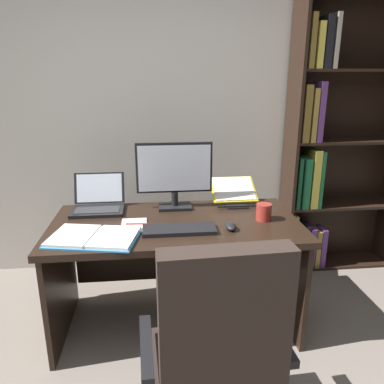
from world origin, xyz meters
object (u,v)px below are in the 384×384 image
(bookshelf, at_px, (330,148))
(reading_stand_with_book, at_px, (234,192))
(computer_mouse, at_px, (231,226))
(keyboard, at_px, (179,230))
(coffee_mug, at_px, (264,212))
(laptop, at_px, (98,203))
(pen, at_px, (137,224))
(notepad, at_px, (134,225))
(office_chair, at_px, (217,370))
(desk, at_px, (175,246))
(monitor, at_px, (174,175))
(open_binder, at_px, (94,237))

(bookshelf, relative_size, reading_stand_with_book, 7.02)
(bookshelf, bearing_deg, computer_mouse, -138.56)
(keyboard, bearing_deg, coffee_mug, 13.69)
(laptop, height_order, computer_mouse, laptop)
(reading_stand_with_book, xyz_separation_m, pen, (-0.66, -0.38, -0.06))
(notepad, height_order, pen, pen)
(bookshelf, height_order, laptop, bookshelf)
(office_chair, height_order, computer_mouse, office_chair)
(reading_stand_with_book, bearing_deg, notepad, -150.97)
(bookshelf, xyz_separation_m, computer_mouse, (-1.00, -0.88, -0.28))
(computer_mouse, xyz_separation_m, notepad, (-0.56, 0.11, -0.02))
(keyboard, distance_m, pen, 0.27)
(desk, bearing_deg, computer_mouse, -36.90)
(notepad, xyz_separation_m, coffee_mug, (0.80, 0.02, 0.05))
(monitor, height_order, computer_mouse, monitor)
(pen, height_order, coffee_mug, coffee_mug)
(computer_mouse, relative_size, reading_stand_with_book, 0.34)
(laptop, xyz_separation_m, open_binder, (0.04, -0.47, -0.04))
(laptop, bearing_deg, coffee_mug, -15.77)
(monitor, height_order, coffee_mug, monitor)
(office_chair, bearing_deg, monitor, 91.91)
(keyboard, relative_size, computer_mouse, 4.04)
(office_chair, relative_size, computer_mouse, 9.90)
(bookshelf, xyz_separation_m, reading_stand_with_book, (-0.87, -0.39, -0.23))
(office_chair, xyz_separation_m, keyboard, (-0.10, 0.75, 0.31))
(office_chair, bearing_deg, bookshelf, 50.88)
(computer_mouse, bearing_deg, reading_stand_with_book, 76.14)
(pen, bearing_deg, office_chair, -68.66)
(notepad, distance_m, pen, 0.02)
(office_chair, relative_size, keyboard, 2.45)
(bookshelf, relative_size, office_chair, 2.12)
(desk, xyz_separation_m, notepad, (-0.25, -0.12, 0.20))
(bookshelf, bearing_deg, monitor, -160.45)
(open_binder, bearing_deg, keyboard, 17.50)
(pen, bearing_deg, monitor, 51.62)
(monitor, relative_size, keyboard, 1.20)
(computer_mouse, distance_m, pen, 0.55)
(keyboard, distance_m, open_binder, 0.48)
(bookshelf, height_order, reading_stand_with_book, bookshelf)
(computer_mouse, height_order, reading_stand_with_book, reading_stand_with_book)
(office_chair, xyz_separation_m, computer_mouse, (0.20, 0.75, 0.31))
(monitor, xyz_separation_m, computer_mouse, (0.30, -0.42, -0.21))
(open_binder, xyz_separation_m, coffee_mug, (1.01, 0.18, 0.04))
(desk, xyz_separation_m, reading_stand_with_book, (0.43, 0.26, 0.28))
(desk, relative_size, open_binder, 2.89)
(desk, xyz_separation_m, monitor, (0.01, 0.19, 0.43))
(open_binder, height_order, pen, open_binder)
(desk, height_order, pen, pen)
(bookshelf, bearing_deg, reading_stand_with_book, -156.14)
(bookshelf, bearing_deg, office_chair, -126.38)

